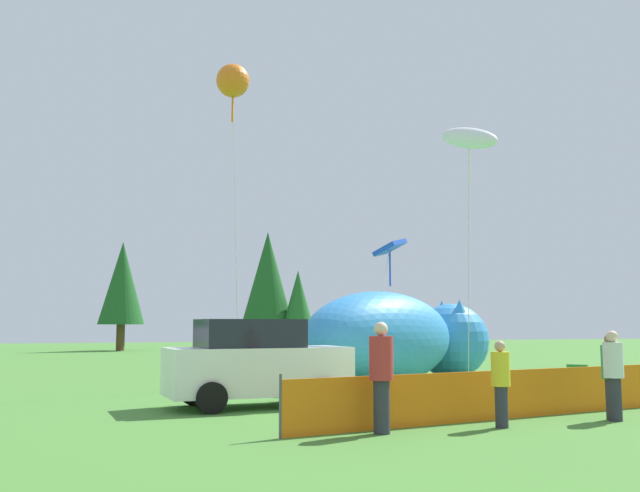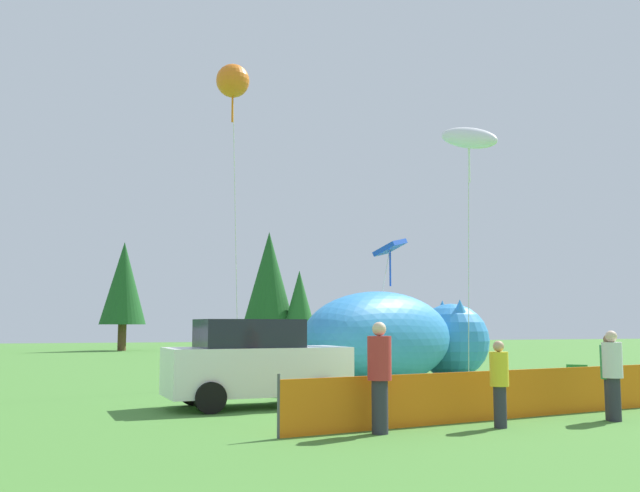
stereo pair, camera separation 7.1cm
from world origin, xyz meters
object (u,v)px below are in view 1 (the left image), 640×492
at_px(spectator_in_yellow_shirt, 501,380).
at_px(spectator_in_red_shirt, 614,371).
at_px(kite_orange_flower, 233,82).
at_px(kite_white_ghost, 469,139).
at_px(spectator_in_black_shirt, 611,373).
at_px(spectator_in_white_shirt, 381,372).
at_px(inflatable_cat, 398,342).
at_px(kite_blue_box, 390,250).
at_px(parked_car, 256,363).
at_px(folding_chair, 577,381).

relative_size(spectator_in_yellow_shirt, spectator_in_red_shirt, 0.90).
relative_size(spectator_in_yellow_shirt, kite_orange_flower, 0.16).
height_order(spectator_in_red_shirt, kite_white_ghost, kite_white_ghost).
relative_size(spectator_in_yellow_shirt, spectator_in_black_shirt, 0.94).
bearing_deg(spectator_in_white_shirt, spectator_in_black_shirt, 2.85).
bearing_deg(spectator_in_black_shirt, inflatable_cat, 93.80).
relative_size(spectator_in_white_shirt, spectator_in_black_shirt, 1.14).
height_order(inflatable_cat, kite_orange_flower, kite_orange_flower).
bearing_deg(kite_blue_box, inflatable_cat, -101.46).
relative_size(parked_car, folding_chair, 4.79).
height_order(spectator_in_yellow_shirt, kite_orange_flower, kite_orange_flower).
distance_m(inflatable_cat, kite_blue_box, 3.25).
xyz_separation_m(folding_chair, spectator_in_white_shirt, (-6.49, -3.29, 0.54)).
relative_size(inflatable_cat, kite_white_ghost, 1.05).
bearing_deg(spectator_in_white_shirt, kite_orange_flower, 95.76).
relative_size(inflatable_cat, spectator_in_yellow_shirt, 5.26).
relative_size(kite_orange_flower, kite_blue_box, 2.06).
bearing_deg(kite_white_ghost, inflatable_cat, 109.64).
height_order(parked_car, spectator_in_red_shirt, parked_car).
bearing_deg(inflatable_cat, kite_blue_box, 48.08).
bearing_deg(spectator_in_black_shirt, folding_chair, 63.74).
bearing_deg(folding_chair, parked_car, -54.85).
bearing_deg(spectator_in_red_shirt, parked_car, 144.36).
height_order(inflatable_cat, spectator_in_yellow_shirt, inflatable_cat).
relative_size(spectator_in_yellow_shirt, kite_blue_box, 0.33).
bearing_deg(spectator_in_black_shirt, spectator_in_yellow_shirt, -174.53).
bearing_deg(kite_white_ghost, spectator_in_black_shirt, -94.05).
distance_m(spectator_in_red_shirt, spectator_in_white_shirt, 4.96).
distance_m(parked_car, spectator_in_white_shirt, 4.71).
height_order(spectator_in_yellow_shirt, spectator_in_white_shirt, spectator_in_white_shirt).
xyz_separation_m(kite_white_ghost, kite_orange_flower, (-6.37, 3.02, 2.05)).
xyz_separation_m(folding_chair, spectator_in_black_shirt, (-1.50, -3.04, 0.41)).
height_order(inflatable_cat, spectator_in_red_shirt, inflatable_cat).
distance_m(spectator_in_black_shirt, kite_orange_flower, 13.72).
relative_size(parked_car, spectator_in_black_shirt, 2.53).
distance_m(spectator_in_black_shirt, kite_white_ghost, 8.78).
bearing_deg(folding_chair, kite_white_ghost, -116.37).
distance_m(kite_white_ghost, kite_blue_box, 4.99).
xyz_separation_m(inflatable_cat, spectator_in_black_shirt, (0.60, -8.99, -0.41)).
bearing_deg(kite_blue_box, spectator_in_red_shirt, -88.16).
xyz_separation_m(spectator_in_yellow_shirt, spectator_in_red_shirt, (2.61, 0.13, 0.10)).
bearing_deg(spectator_in_red_shirt, kite_blue_box, 91.84).
distance_m(spectator_in_red_shirt, kite_blue_box, 10.80).
relative_size(spectator_in_red_shirt, kite_orange_flower, 0.18).
xyz_separation_m(parked_car, spectator_in_white_shirt, (1.21, -4.55, 0.06)).
bearing_deg(inflatable_cat, kite_white_ghost, -100.82).
height_order(spectator_in_red_shirt, kite_blue_box, kite_blue_box).
relative_size(folding_chair, spectator_in_white_shirt, 0.46).
height_order(parked_car, kite_orange_flower, kite_orange_flower).
relative_size(inflatable_cat, spectator_in_white_shirt, 4.31).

